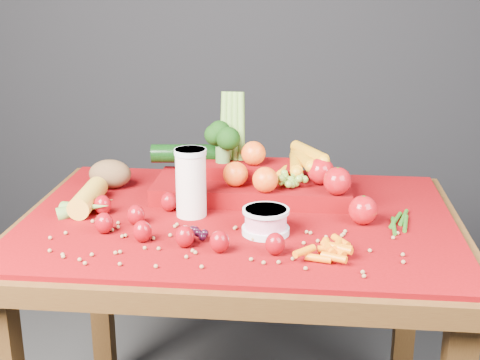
# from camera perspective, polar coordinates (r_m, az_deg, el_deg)

# --- Properties ---
(table) EXTENTS (1.10, 0.80, 0.75)m
(table) POSITION_cam_1_polar(r_m,az_deg,el_deg) (1.70, -0.07, -6.48)
(table) COLOR #3B200D
(table) RESTS_ON ground
(red_cloth) EXTENTS (1.05, 0.75, 0.01)m
(red_cloth) POSITION_cam_1_polar(r_m,az_deg,el_deg) (1.66, -0.07, -3.30)
(red_cloth) COLOR #6F0308
(red_cloth) RESTS_ON table
(milk_glass) EXTENTS (0.08, 0.08, 0.17)m
(milk_glass) POSITION_cam_1_polar(r_m,az_deg,el_deg) (1.64, -4.21, -0.02)
(milk_glass) COLOR silver
(milk_glass) RESTS_ON red_cloth
(yogurt_bowl) EXTENTS (0.11, 0.11, 0.06)m
(yogurt_bowl) POSITION_cam_1_polar(r_m,az_deg,el_deg) (1.54, 2.21, -3.46)
(yogurt_bowl) COLOR silver
(yogurt_bowl) RESTS_ON red_cloth
(strawberry_scatter) EXTENTS (0.48, 0.28, 0.05)m
(strawberry_scatter) POSITION_cam_1_polar(r_m,az_deg,el_deg) (1.55, -6.47, -3.65)
(strawberry_scatter) COLOR maroon
(strawberry_scatter) RESTS_ON red_cloth
(dark_grape_cluster) EXTENTS (0.06, 0.05, 0.03)m
(dark_grape_cluster) POSITION_cam_1_polar(r_m,az_deg,el_deg) (1.52, -3.69, -4.63)
(dark_grape_cluster) COLOR black
(dark_grape_cluster) RESTS_ON red_cloth
(soybean_scatter) EXTENTS (0.84, 0.24, 0.01)m
(soybean_scatter) POSITION_cam_1_polar(r_m,az_deg,el_deg) (1.47, -0.87, -5.72)
(soybean_scatter) COLOR olive
(soybean_scatter) RESTS_ON red_cloth
(corn_ear) EXTENTS (0.19, 0.23, 0.06)m
(corn_ear) POSITION_cam_1_polar(r_m,az_deg,el_deg) (1.71, -12.96, -2.04)
(corn_ear) COLOR gold
(corn_ear) RESTS_ON red_cloth
(potato) EXTENTS (0.12, 0.09, 0.08)m
(potato) POSITION_cam_1_polar(r_m,az_deg,el_deg) (1.89, -11.02, 0.50)
(potato) COLOR brown
(potato) RESTS_ON red_cloth
(baby_carrot_pile) EXTENTS (0.17, 0.18, 0.03)m
(baby_carrot_pile) POSITION_cam_1_polar(r_m,az_deg,el_deg) (1.45, 7.31, -5.71)
(baby_carrot_pile) COLOR orange
(baby_carrot_pile) RESTS_ON red_cloth
(green_bean_pile) EXTENTS (0.14, 0.12, 0.01)m
(green_bean_pile) POSITION_cam_1_polar(r_m,az_deg,el_deg) (1.65, 13.24, -3.47)
(green_bean_pile) COLOR #225C15
(green_bean_pile) RESTS_ON red_cloth
(produce_mound) EXTENTS (0.61, 0.36, 0.27)m
(produce_mound) POSITION_cam_1_polar(r_m,az_deg,el_deg) (1.78, 1.53, 0.41)
(produce_mound) COLOR #6F0308
(produce_mound) RESTS_ON red_cloth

